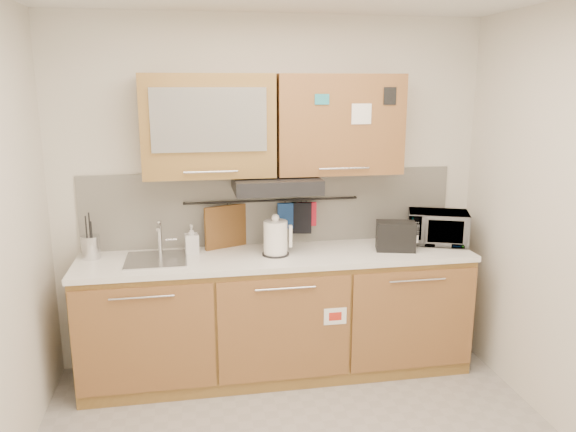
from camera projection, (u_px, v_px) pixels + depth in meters
name	position (u px, v px, depth m)	size (l,w,h in m)	color
wall_back	(271.00, 194.00, 4.23)	(3.20, 3.20, 0.00)	silver
base_cabinet	(278.00, 321.00, 4.14)	(2.80, 0.64, 0.88)	olive
countertop	(278.00, 257.00, 4.03)	(2.82, 0.62, 0.04)	white
backsplash	(271.00, 207.00, 4.24)	(2.80, 0.02, 0.56)	silver
upper_cabinets	(274.00, 125.00, 3.94)	(1.82, 0.37, 0.70)	olive
range_hood	(276.00, 184.00, 3.97)	(0.60, 0.46, 0.10)	black
sink	(157.00, 259.00, 3.90)	(0.42, 0.40, 0.26)	silver
utensil_rail	(272.00, 201.00, 4.19)	(0.02, 0.02, 1.30)	black
utensil_crock	(91.00, 247.00, 3.91)	(0.13, 0.13, 0.33)	silver
kettle	(276.00, 239.00, 3.98)	(0.22, 0.19, 0.30)	white
toaster	(396.00, 236.00, 4.10)	(0.31, 0.23, 0.21)	black
microwave	(438.00, 228.00, 4.28)	(0.44, 0.30, 0.25)	#999999
soap_bottle	(192.00, 239.00, 4.03)	(0.09, 0.10, 0.21)	#999999
cutting_board	(228.00, 235.00, 4.18)	(0.37, 0.03, 0.46)	brown
oven_mitt	(285.00, 216.00, 4.22)	(0.12, 0.03, 0.19)	navy
dark_pouch	(302.00, 218.00, 4.25)	(0.15, 0.04, 0.24)	black
pot_holder	(307.00, 214.00, 4.25)	(0.15, 0.02, 0.18)	red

